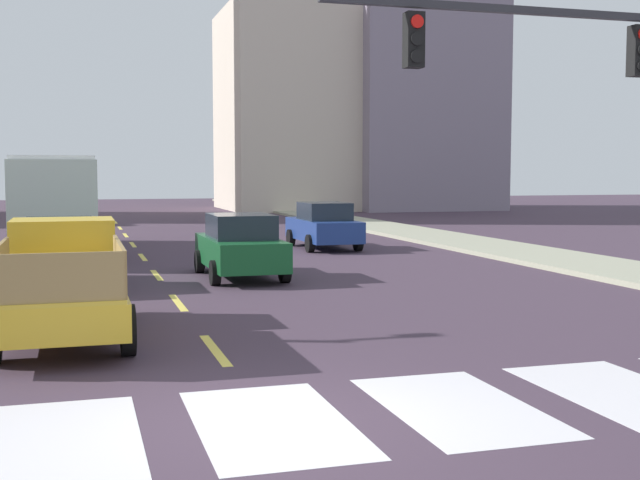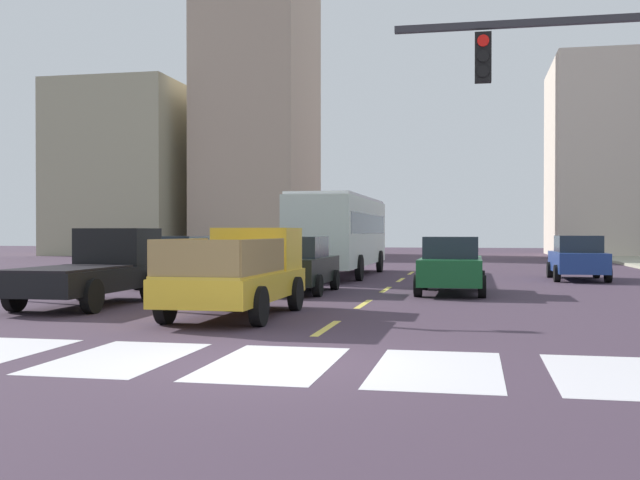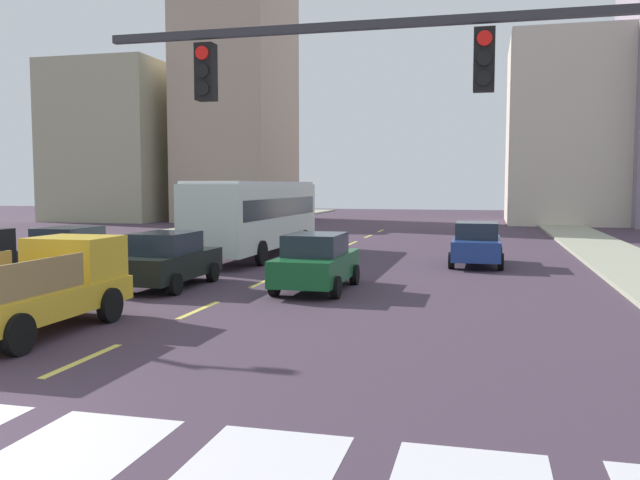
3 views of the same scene
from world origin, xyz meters
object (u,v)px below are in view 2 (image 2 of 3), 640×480
pickup_stakebed (242,273)px  sedan_mid (298,265)px  pickup_dark (97,269)px  sedan_far (451,265)px  city_bus (341,230)px  sedan_near_left (180,262)px  sedan_near_right (578,258)px

pickup_stakebed → sedan_mid: (-0.17, 6.26, -0.08)m
pickup_dark → pickup_stakebed: bearing=-16.4°
sedan_far → pickup_dark: bearing=-148.7°
pickup_stakebed → city_bus: city_bus is taller
pickup_dark → sedan_near_left: (-0.22, 6.17, -0.06)m
pickup_dark → sedan_mid: (4.21, 4.68, -0.06)m
pickup_dark → sedan_far: (8.83, 5.25, -0.06)m
city_bus → sedan_near_left: bearing=-121.1°
city_bus → sedan_mid: 8.96m
pickup_stakebed → sedan_near_right: pickup_stakebed is taller
sedan_far → sedan_near_left: same height
pickup_dark → city_bus: size_ratio=0.48×
sedan_far → sedan_near_left: bearing=174.8°
pickup_dark → city_bus: city_bus is taller
sedan_near_right → sedan_mid: 12.26m
pickup_dark → sedan_mid: pickup_dark is taller
sedan_mid → sedan_near_left: (-4.43, 1.49, 0.00)m
pickup_stakebed → sedan_near_right: 16.96m
sedan_near_left → sedan_far: bearing=-7.8°
sedan_far → pickup_stakebed: bearing=-122.5°
sedan_far → city_bus: bearing=120.8°
pickup_stakebed → pickup_dark: (-4.38, 1.57, -0.02)m
sedan_near_right → sedan_far: (-4.60, -7.52, 0.00)m
pickup_dark → city_bus: bearing=77.0°
pickup_stakebed → sedan_far: 8.14m
sedan_mid → city_bus: bearing=93.0°
pickup_dark → sedan_near_right: bearing=46.9°
pickup_stakebed → pickup_dark: 4.66m
city_bus → pickup_stakebed: bearing=-90.0°
pickup_dark → sedan_far: 10.27m
pickup_stakebed → sedan_mid: size_ratio=1.18×
pickup_dark → sedan_mid: bearing=51.4°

